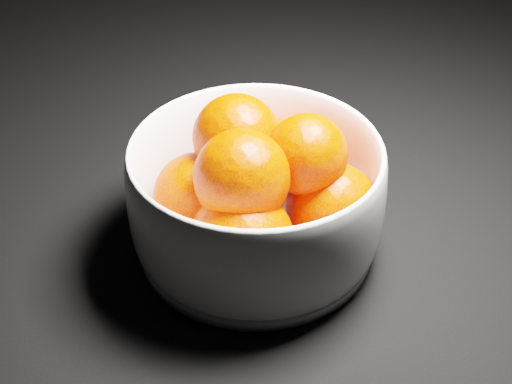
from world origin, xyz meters
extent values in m
cube|color=black|center=(0.00, 0.00, 0.00)|extent=(3.00, 3.00, 0.00)
cylinder|color=silver|center=(-0.10, -0.25, 0.01)|extent=(0.20, 0.20, 0.01)
sphere|color=#F52A00|center=(-0.07, -0.20, 0.05)|extent=(0.08, 0.08, 0.08)
sphere|color=#F52A00|center=(-0.15, -0.23, 0.05)|extent=(0.07, 0.07, 0.07)
sphere|color=#F52A00|center=(-0.12, -0.30, 0.05)|extent=(0.08, 0.08, 0.08)
sphere|color=#F52A00|center=(-0.04, -0.28, 0.05)|extent=(0.08, 0.08, 0.08)
sphere|color=#F52A00|center=(-0.11, -0.22, 0.10)|extent=(0.07, 0.07, 0.07)
sphere|color=#F52A00|center=(-0.12, -0.28, 0.10)|extent=(0.08, 0.08, 0.08)
sphere|color=#F52A00|center=(-0.06, -0.26, 0.10)|extent=(0.07, 0.07, 0.07)
camera|label=1|loc=(-0.23, -0.70, 0.42)|focal=50.00mm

